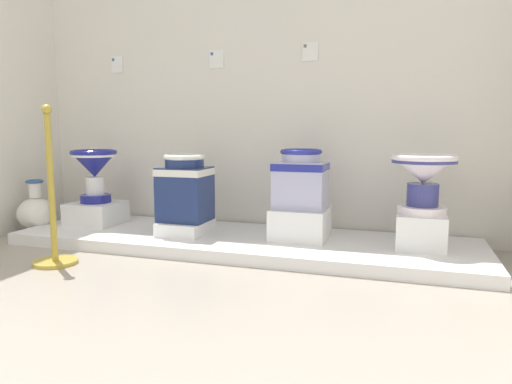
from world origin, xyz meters
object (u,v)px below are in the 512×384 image
plinth_block_squat_floral (300,223)px  info_placard_third (310,51)px  plinth_block_leftmost (96,213)px  plinth_block_pale_glazed (186,227)px  decorative_vase_spare (36,212)px  info_placard_second (216,59)px  stanchion_post_near_left (53,221)px  antique_toilet_rightmost (424,174)px  antique_toilet_squat_floral (301,178)px  antique_toilet_pale_glazed (185,186)px  info_placard_first (117,64)px  antique_toilet_leftmost (94,167)px  plinth_block_rightmost (421,231)px

plinth_block_squat_floral → info_placard_third: info_placard_third is taller
plinth_block_leftmost → plinth_block_pale_glazed: (0.87, -0.11, -0.04)m
info_placard_third → decorative_vase_spare: info_placard_third is taller
plinth_block_squat_floral → plinth_block_pale_glazed: bearing=-172.2°
info_placard_second → stanchion_post_near_left: size_ratio=0.14×
plinth_block_leftmost → stanchion_post_near_left: size_ratio=0.38×
info_placard_third → antique_toilet_rightmost: bearing=-26.7°
plinth_block_pale_glazed → antique_toilet_squat_floral: (0.84, 0.12, 0.38)m
plinth_block_leftmost → plinth_block_pale_glazed: 0.87m
antique_toilet_pale_glazed → antique_toilet_squat_floral: antique_toilet_squat_floral is taller
info_placard_second → info_placard_third: info_placard_third is taller
antique_toilet_pale_glazed → decorative_vase_spare: (-1.36, -0.02, -0.27)m
plinth_block_pale_glazed → plinth_block_squat_floral: 0.85m
antique_toilet_rightmost → antique_toilet_squat_floral: bearing=179.6°
antique_toilet_pale_glazed → plinth_block_pale_glazed: bearing=0.0°
plinth_block_leftmost → info_placard_second: bearing=25.1°
info_placard_first → decorative_vase_spare: info_placard_first is taller
decorative_vase_spare → info_placard_third: bearing=14.3°
plinth_block_leftmost → decorative_vase_spare: bearing=-165.4°
info_placard_second → info_placard_third: size_ratio=1.03×
info_placard_second → plinth_block_pale_glazed: bearing=-94.1°
antique_toilet_rightmost → decorative_vase_spare: size_ratio=0.95×
antique_toilet_pale_glazed → decorative_vase_spare: size_ratio=1.11×
antique_toilet_rightmost → stanchion_post_near_left: stanchion_post_near_left is taller
antique_toilet_pale_glazed → info_placard_second: (0.04, 0.53, 0.98)m
antique_toilet_leftmost → info_placard_second: bearing=25.1°
plinth_block_pale_glazed → antique_toilet_rightmost: (1.65, 0.11, 0.43)m
antique_toilet_leftmost → plinth_block_rightmost: bearing=0.0°
plinth_block_leftmost → stanchion_post_near_left: stanchion_post_near_left is taller
plinth_block_pale_glazed → plinth_block_rightmost: size_ratio=1.13×
plinth_block_pale_glazed → stanchion_post_near_left: (-0.57, -0.71, 0.14)m
plinth_block_pale_glazed → info_placard_third: 1.63m
plinth_block_pale_glazed → decorative_vase_spare: decorative_vase_spare is taller
plinth_block_squat_floral → info_placard_first: 2.17m
plinth_block_leftmost → antique_toilet_pale_glazed: size_ratio=0.79×
plinth_block_leftmost → antique_toilet_squat_floral: antique_toilet_squat_floral is taller
decorative_vase_spare → antique_toilet_leftmost: bearing=14.6°
plinth_block_leftmost → info_placard_first: size_ratio=2.75×
plinth_block_squat_floral → stanchion_post_near_left: size_ratio=0.38×
antique_toilet_rightmost → info_placard_first: (-2.55, 0.42, 0.85)m
plinth_block_leftmost → info_placard_first: 1.32m
plinth_block_rightmost → decorative_vase_spare: decorative_vase_spare is taller
antique_toilet_leftmost → plinth_block_squat_floral: bearing=0.2°
info_placard_first → antique_toilet_squat_floral: bearing=-13.5°
plinth_block_pale_glazed → plinth_block_rightmost: 1.66m
antique_toilet_pale_glazed → info_placard_first: (-0.90, 0.53, 0.98)m
plinth_block_squat_floral → antique_toilet_rightmost: size_ratio=0.91×
antique_toilet_rightmost → info_placard_first: bearing=170.6°
plinth_block_rightmost → info_placard_first: info_placard_first is taller
antique_toilet_leftmost → antique_toilet_squat_floral: size_ratio=1.03×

